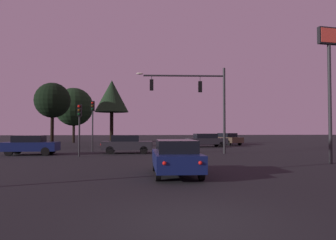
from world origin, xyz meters
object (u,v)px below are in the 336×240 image
object	(u,v)px
car_nearside_lane	(176,157)
car_crossing_right	(31,145)
traffic_light_corner_left	(79,119)
tree_left_far	(52,101)
car_crossing_left	(127,144)
car_far_lane	(206,140)
car_parked_lot	(228,139)
traffic_light_corner_right	(93,116)
traffic_signal_mast_arm	(199,95)
tree_behind_sign	(74,107)
tree_center_horizon	(112,97)
store_sign_illuminated	(329,65)

from	to	relation	value
car_nearside_lane	car_crossing_right	xyz separation A→B (m)	(-9.92, 11.76, -0.00)
traffic_light_corner_left	tree_left_far	bearing A→B (deg)	113.92
car_crossing_left	car_far_lane	xyz separation A→B (m)	(8.69, 8.83, 0.00)
car_parked_lot	traffic_light_corner_right	bearing A→B (deg)	-144.98
traffic_signal_mast_arm	car_far_lane	world-z (taller)	traffic_signal_mast_arm
car_nearside_lane	tree_behind_sign	xyz separation A→B (m)	(-11.25, 34.68, 4.61)
tree_center_horizon	traffic_light_corner_right	bearing A→B (deg)	-95.99
traffic_light_corner_right	tree_left_far	xyz separation A→B (m)	(-4.95, 5.37, 1.84)
traffic_light_corner_right	tree_center_horizon	world-z (taller)	tree_center_horizon
traffic_signal_mast_arm	traffic_light_corner_right	bearing A→B (deg)	159.54
traffic_light_corner_right	traffic_signal_mast_arm	bearing A→B (deg)	-20.46
traffic_signal_mast_arm	traffic_light_corner_left	distance (m)	9.69
car_parked_lot	car_far_lane	bearing A→B (deg)	-129.80
traffic_light_corner_right	car_crossing_left	size ratio (longest dim) A/B	1.08
traffic_light_corner_right	tree_left_far	distance (m)	7.53
car_parked_lot	tree_center_horizon	world-z (taller)	tree_center_horizon
car_nearside_lane	car_parked_lot	size ratio (longest dim) A/B	0.97
traffic_light_corner_right	car_crossing_right	distance (m)	5.95
car_nearside_lane	car_crossing_left	bearing A→B (deg)	101.26
car_crossing_right	car_far_lane	bearing A→B (deg)	31.29
car_far_lane	tree_left_far	world-z (taller)	tree_left_far
car_far_lane	tree_behind_sign	distance (m)	22.29
car_crossing_left	tree_center_horizon	world-z (taller)	tree_center_horizon
store_sign_illuminated	tree_behind_sign	size ratio (longest dim) A/B	0.96
traffic_light_corner_right	car_nearside_lane	size ratio (longest dim) A/B	1.00
traffic_light_corner_left	car_crossing_right	size ratio (longest dim) A/B	0.93
car_crossing_left	car_parked_lot	xyz separation A→B (m)	(12.57, 13.49, 0.00)
tree_behind_sign	tree_center_horizon	xyz separation A→B (m)	(6.51, -10.46, 0.53)
traffic_light_corner_left	car_nearside_lane	xyz separation A→B (m)	(5.87, -9.79, -1.93)
traffic_signal_mast_arm	car_parked_lot	size ratio (longest dim) A/B	1.56
traffic_light_corner_right	car_far_lane	world-z (taller)	traffic_light_corner_right
car_far_lane	store_sign_illuminated	world-z (taller)	store_sign_illuminated
traffic_signal_mast_arm	car_crossing_right	distance (m)	13.89
store_sign_illuminated	tree_left_far	size ratio (longest dim) A/B	1.15
tree_left_far	tree_center_horizon	xyz separation A→B (m)	(5.90, 3.67, 0.88)
car_crossing_left	car_nearside_lane	bearing A→B (deg)	-78.74
car_crossing_left	car_crossing_right	size ratio (longest dim) A/B	1.02
traffic_light_corner_left	tree_behind_sign	distance (m)	25.61
traffic_light_corner_right	car_crossing_left	bearing A→B (deg)	-37.98
car_crossing_left	store_sign_illuminated	world-z (taller)	store_sign_illuminated
traffic_signal_mast_arm	tree_left_far	xyz separation A→B (m)	(-14.01, 8.75, 0.22)
store_sign_illuminated	traffic_light_corner_right	bearing A→B (deg)	143.13
car_far_lane	car_crossing_left	bearing A→B (deg)	-134.54
traffic_light_corner_right	tree_behind_sign	world-z (taller)	tree_behind_sign
tree_behind_sign	tree_left_far	distance (m)	14.15
traffic_light_corner_left	car_parked_lot	bearing A→B (deg)	45.89
traffic_signal_mast_arm	traffic_light_corner_right	xyz separation A→B (m)	(-9.06, 3.38, -1.63)
car_parked_lot	tree_left_far	distance (m)	21.86
traffic_signal_mast_arm	store_sign_illuminated	size ratio (longest dim) A/B	0.92
car_parked_lot	car_crossing_right	bearing A→B (deg)	-144.13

